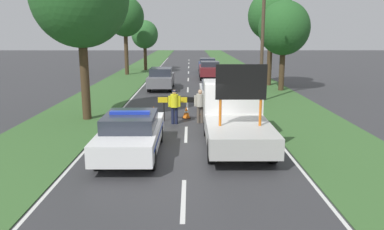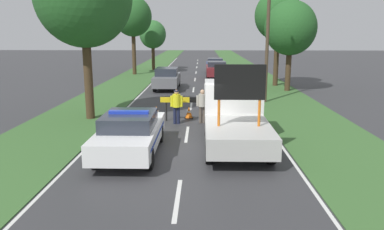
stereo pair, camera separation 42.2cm
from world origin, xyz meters
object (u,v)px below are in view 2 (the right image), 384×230
Objects in this scene: police_car at (130,133)px; traffic_cone_lane_edge at (245,112)px; queued_car_van_white at (220,92)px; queued_car_suv_grey at (167,78)px; traffic_cone_behind_barrier at (137,122)px; queued_car_wagon_maroon at (216,70)px; work_truck at (235,116)px; queued_car_hatch_blue at (215,65)px; traffic_cone_near_truck at (156,113)px; roadside_tree_near_left at (153,35)px; road_barrier at (190,101)px; utility_pole at (268,36)px; roadside_tree_mid_right at (278,16)px; roadside_tree_near_right at (133,17)px; traffic_cone_near_police at (189,112)px; pedestrian_civilian at (202,104)px; roadside_tree_mid_left at (290,28)px; police_officer at (177,104)px; traffic_cone_centre_front at (207,109)px.

police_car is 6.98× the size of traffic_cone_lane_edge.
queued_car_van_white is 7.26m from queued_car_suv_grey.
queued_car_wagon_maroon reaches higher than traffic_cone_behind_barrier.
work_truck reaches higher than queued_car_hatch_blue.
queued_car_wagon_maroon reaches higher than traffic_cone_lane_edge.
traffic_cone_near_truck is 25.47m from roadside_tree_near_left.
police_car is at bearing -107.72° from road_barrier.
utility_pole is (6.47, -5.42, 3.17)m from queued_car_suv_grey.
road_barrier is 0.38× the size of roadside_tree_mid_right.
work_truck is at bearing -76.89° from roadside_tree_near_left.
roadside_tree_near_left is 5.24m from roadside_tree_near_right.
roadside_tree_near_right is at bearing 107.33° from traffic_cone_near_police.
pedestrian_civilian is 3.16m from traffic_cone_behind_barrier.
queued_car_hatch_blue is 14.23m from roadside_tree_mid_left.
queued_car_hatch_blue reaches higher than traffic_cone_near_truck.
queued_car_van_white is at bearing -163.09° from utility_pole.
queued_car_wagon_maroon is at bearing 77.97° from traffic_cone_near_truck.
police_officer is at bearing 97.46° from queued_car_suv_grey.
roadside_tree_near_left is (-5.54, 25.65, 3.02)m from pedestrian_civilian.
roadside_tree_near_right is at bearing 14.03° from queued_car_hatch_blue.
roadside_tree_mid_left reaches higher than traffic_cone_near_police.
police_officer reaches higher than traffic_cone_near_truck.
utility_pole reaches higher than roadside_tree_near_left.
roadside_tree_mid_right reaches higher than traffic_cone_centre_front.
work_truck is 5.31m from traffic_cone_near_truck.
police_car is 0.63× the size of roadside_tree_near_right.
queued_car_wagon_maroon is at bearing 101.94° from utility_pole.
traffic_cone_lane_edge is at bearing -146.77° from police_officer.
queued_car_wagon_maroon is 0.58× the size of roadside_tree_mid_right.
traffic_cone_centre_front is 21.19m from roadside_tree_near_right.
queued_car_suv_grey is 0.72× the size of roadside_tree_mid_left.
pedestrian_civilian is at bearing 77.66° from queued_car_van_white.
roadside_tree_mid_left is at bearing 54.22° from police_car.
roadside_tree_mid_right is 0.95× the size of utility_pole.
traffic_cone_centre_front is at bearing -125.29° from roadside_tree_mid_left.
roadside_tree_near_left is 0.75× the size of roadside_tree_mid_right.
traffic_cone_near_truck is 0.09× the size of utility_pole.
roadside_tree_near_left reaches higher than queued_car_wagon_maroon.
road_barrier is 4.13× the size of traffic_cone_near_truck.
queued_car_hatch_blue is (3.85, 27.62, 0.02)m from police_car.
pedestrian_civilian is at bearing -98.17° from traffic_cone_centre_front.
queued_car_van_white reaches higher than traffic_cone_lane_edge.
utility_pole reaches higher than queued_car_wagon_maroon.
traffic_cone_near_truck is at bearing -77.09° from roadside_tree_near_right.
traffic_cone_near_truck is (-1.62, 0.24, -0.61)m from road_barrier.
traffic_cone_behind_barrier is at bearing -79.79° from roadside_tree_near_right.
pedestrian_civilian is at bearing -114.49° from roadside_tree_mid_right.
queued_car_wagon_maroon reaches higher than queued_car_van_white.
traffic_cone_near_truck is 0.11× the size of roadside_tree_mid_left.
traffic_cone_lane_edge reaches higher than traffic_cone_near_police.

